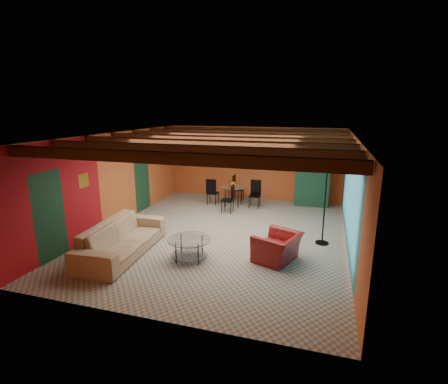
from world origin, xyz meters
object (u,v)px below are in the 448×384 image
(sofa, at_px, (122,238))
(armoire, at_px, (313,178))
(dining_table, at_px, (233,193))
(floor_lamp, at_px, (325,205))
(vase, at_px, (233,176))
(armchair, at_px, (277,247))
(coffee_table, at_px, (189,249))
(potted_plant, at_px, (315,143))

(sofa, bearing_deg, armoire, -40.00)
(dining_table, distance_m, floor_lamp, 4.07)
(dining_table, height_order, vase, vase)
(armchair, height_order, floor_lamp, floor_lamp)
(vase, bearing_deg, armchair, -61.83)
(sofa, relative_size, floor_lamp, 1.32)
(armchair, bearing_deg, coffee_table, -54.89)
(floor_lamp, bearing_deg, dining_table, 139.71)
(sofa, bearing_deg, coffee_table, -87.22)
(floor_lamp, distance_m, potted_plant, 3.79)
(potted_plant, bearing_deg, vase, -159.82)
(armchair, relative_size, floor_lamp, 0.48)
(armchair, bearing_deg, sofa, -58.56)
(armchair, distance_m, dining_table, 4.46)
(dining_table, relative_size, armoire, 0.94)
(armchair, height_order, dining_table, dining_table)
(potted_plant, height_order, vase, potted_plant)
(armchair, distance_m, coffee_table, 2.00)
(armoire, bearing_deg, vase, -161.34)
(potted_plant, bearing_deg, coffee_table, -114.35)
(armoire, xyz_separation_m, floor_lamp, (0.45, -3.57, 0.03))
(floor_lamp, bearing_deg, coffee_table, -147.63)
(coffee_table, xyz_separation_m, vase, (-0.18, 4.44, 0.81))
(dining_table, bearing_deg, floor_lamp, -40.29)
(sofa, height_order, coffee_table, sofa)
(armchair, distance_m, vase, 4.52)
(coffee_table, bearing_deg, sofa, -173.24)
(sofa, xyz_separation_m, vase, (1.45, 4.64, 0.67))
(armoire, relative_size, floor_lamp, 0.97)
(coffee_table, bearing_deg, dining_table, 92.28)
(armoire, relative_size, vase, 9.94)
(armchair, relative_size, potted_plant, 2.20)
(sofa, bearing_deg, dining_table, -21.31)
(dining_table, distance_m, potted_plant, 3.28)
(armoire, xyz_separation_m, vase, (-2.63, -0.97, 0.07))
(sofa, relative_size, coffee_table, 2.71)
(coffee_table, distance_m, potted_plant, 6.25)
(dining_table, xyz_separation_m, vase, (-0.00, 0.00, 0.58))
(sofa, height_order, dining_table, dining_table)
(floor_lamp, relative_size, vase, 10.26)
(armchair, relative_size, armoire, 0.50)
(sofa, distance_m, potted_plant, 7.16)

